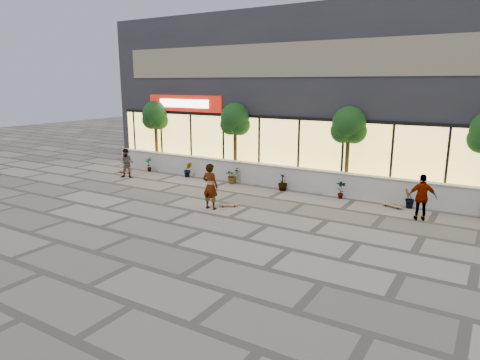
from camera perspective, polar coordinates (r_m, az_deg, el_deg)
The scene contains 18 objects.
ground at distance 14.78m, azimuth -4.96°, elevation -6.70°, with size 80.00×80.00×0.00m, color gray.
planter_wall at distance 20.48m, azimuth 6.65°, elevation 0.33°, with size 22.00×0.42×1.04m.
retail_building at distance 25.10m, azimuth 12.24°, elevation 11.00°, with size 24.00×9.17×8.50m.
shrub_a at distance 24.78m, azimuth -12.06°, elevation 2.04°, with size 0.43×0.29×0.81m, color #133C15.
shrub_b at distance 22.97m, azimuth -6.96°, elevation 1.39°, with size 0.45×0.36×0.81m, color #133C15.
shrub_c at distance 21.38m, azimuth -1.05°, elevation 0.62°, with size 0.73×0.63×0.81m, color #133C15.
shrub_d at distance 20.06m, azimuth 5.72°, elevation -0.26°, with size 0.45×0.45×0.81m, color #133C15.
shrub_e at distance 19.06m, azimuth 13.33°, elevation -1.25°, with size 0.43×0.29×0.81m, color #133C15.
shrub_f at distance 18.43m, azimuth 21.61°, elevation -2.30°, with size 0.45×0.36×0.81m, color #133C15.
tree_west at distance 25.69m, azimuth -11.23°, elevation 8.26°, with size 1.60×1.50×3.92m.
tree_midwest at distance 22.36m, azimuth -0.66°, elevation 7.86°, with size 1.60×1.50×3.92m.
tree_mideast at distance 19.86m, azimuth 14.30°, elevation 6.83°, with size 1.60×1.50×3.92m.
skater_center at distance 16.98m, azimuth -3.98°, elevation -0.85°, with size 0.67×0.44×1.84m, color silver.
skater_left at distance 23.34m, azimuth -14.85°, elevation 2.17°, with size 0.76×0.59×1.56m, color #8F885C.
skater_right_near at distance 16.92m, azimuth 23.11°, elevation -2.15°, with size 1.00×0.42×1.71m, color white.
skateboard_center at distance 17.42m, azimuth -1.53°, elevation -3.34°, with size 0.73×0.61×0.09m.
skateboard_left at distance 24.70m, azimuth -15.10°, elevation 1.09°, with size 0.87×0.31×0.10m.
skateboard_right_near at distance 18.37m, azimuth 19.66°, elevation -3.22°, with size 0.88×0.47×0.10m.
Camera 1 is at (8.30, -11.19, 4.94)m, focal length 32.00 mm.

